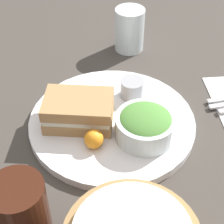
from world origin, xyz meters
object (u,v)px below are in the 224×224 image
plate (112,122)px  sandwich (79,110)px  salad_bowl (145,125)px  water_glass (129,30)px  dressing_cup (132,88)px  drink_glass (22,214)px

plate → sandwich: sandwich is taller
plate → salad_bowl: salad_bowl is taller
sandwich → salad_bowl: (-0.12, 0.05, 0.00)m
water_glass → sandwich: bearing=64.4°
plate → dressing_cup: dressing_cup is taller
plate → sandwich: size_ratio=2.31×
drink_glass → water_glass: (-0.23, -0.52, -0.01)m
sandwich → salad_bowl: size_ratio=1.27×
water_glass → drink_glass: bearing=66.7°
sandwich → drink_glass: drink_glass is taller
dressing_cup → drink_glass: size_ratio=0.40×
sandwich → water_glass: 0.32m
plate → salad_bowl: bearing=138.2°
dressing_cup → salad_bowl: bearing=93.8°
water_glass → dressing_cup: bearing=84.4°
salad_bowl → water_glass: 0.34m
dressing_cup → drink_glass: 0.37m
salad_bowl → drink_glass: 0.28m
salad_bowl → water_glass: (-0.01, -0.34, 0.01)m
salad_bowl → dressing_cup: bearing=-86.2°
dressing_cup → water_glass: (-0.02, -0.22, 0.02)m
plate → dressing_cup: (-0.05, -0.07, 0.03)m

